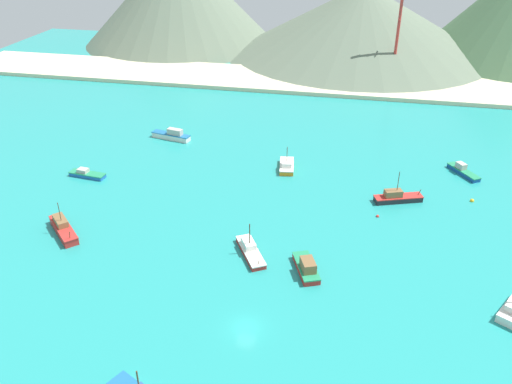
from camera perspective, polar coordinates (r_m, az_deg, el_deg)
name	(u,v)px	position (r m, az deg, el deg)	size (l,w,h in m)	color
ground	(281,217)	(97.97, 2.79, -2.72)	(260.00, 280.00, 0.50)	teal
fishing_boat_1	(172,135)	(130.95, -9.15, 6.12)	(10.25, 4.20, 2.80)	silver
fishing_boat_2	(397,197)	(105.49, 15.10, -0.57)	(9.70, 5.43, 6.49)	#232328
fishing_boat_3	(87,174)	(116.92, -17.94, 1.87)	(8.12, 3.08, 1.74)	#1E5BA8
fishing_boat_4	(287,166)	(114.64, 3.36, 2.88)	(3.98, 7.87, 5.32)	orange
fishing_boat_5	(63,228)	(98.40, -20.27, -3.72)	(8.84, 8.75, 6.10)	red
fishing_boat_6	(463,171)	(120.78, 21.62, 2.14)	(6.30, 8.23, 2.21)	#14478C
fishing_boat_8	(250,250)	(87.31, -0.64, -6.36)	(6.81, 9.35, 5.74)	red
fishing_boat_9	(307,267)	(83.59, 5.54, -8.14)	(5.40, 8.24, 2.69)	red
buoy_0	(378,216)	(99.96, 13.11, -2.59)	(0.60, 0.60, 0.60)	red
buoy_2	(472,201)	(110.64, 22.46, -0.88)	(0.77, 0.77, 0.77)	gold
beach_strip	(323,82)	(172.47, 7.35, 11.78)	(247.00, 25.40, 1.20)	beige
hill_central	(362,21)	(205.03, 11.49, 17.77)	(98.32, 98.32, 25.79)	#60705B
radio_tower	(398,31)	(175.61, 15.21, 16.55)	(3.14, 2.51, 31.36)	#B7332D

